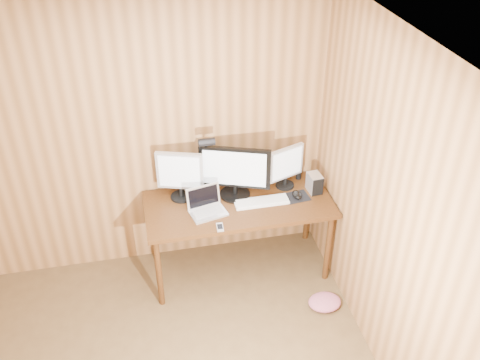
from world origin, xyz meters
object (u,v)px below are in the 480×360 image
object	(u,v)px
laptop	(206,206)
desk_lamp	(206,155)
desk	(237,209)
monitor_left	(180,174)
phone	(220,227)
monitor_right	(286,166)
speaker	(299,173)
mouse	(297,195)
monitor_center	(235,171)
hard_drive	(315,183)
keyboard	(262,202)

from	to	relation	value
laptop	desk_lamp	bearing A→B (deg)	65.58
desk	monitor_left	distance (m)	0.60
desk_lamp	phone	bearing A→B (deg)	-83.27
monitor_right	laptop	distance (m)	0.79
monitor_right	speaker	size ratio (longest dim) A/B	3.41
laptop	phone	bearing A→B (deg)	-87.07
mouse	desk_lamp	xyz separation A→B (m)	(-0.75, 0.25, 0.35)
speaker	desk_lamp	size ratio (longest dim) A/B	0.19
desk_lamp	monitor_center	bearing A→B (deg)	-21.27
monitor_left	phone	size ratio (longest dim) A/B	4.10
monitor_left	hard_drive	xyz separation A→B (m)	(1.16, -0.15, -0.16)
monitor_center	hard_drive	world-z (taller)	monitor_center
desk	keyboard	size ratio (longest dim) A/B	3.42
desk	laptop	xyz separation A→B (m)	(-0.29, -0.12, 0.17)
laptop	desk_lamp	world-z (taller)	desk_lamp
hard_drive	desk_lamp	distance (m)	0.98
mouse	desk_lamp	distance (m)	0.86
desk_lamp	monitor_left	bearing A→B (deg)	-162.99
monitor_right	keyboard	world-z (taller)	monitor_right
monitor_right	desk_lamp	xyz separation A→B (m)	(-0.69, 0.07, 0.16)
keyboard	speaker	size ratio (longest dim) A/B	4.04
monitor_center	mouse	size ratio (longest dim) A/B	4.92
laptop	monitor_left	bearing A→B (deg)	114.48
laptop	keyboard	size ratio (longest dim) A/B	0.72
monitor_left	monitor_right	world-z (taller)	monitor_left
keyboard	mouse	size ratio (longest dim) A/B	3.92
laptop	desk_lamp	distance (m)	0.43
desk	hard_drive	bearing A→B (deg)	-2.97
monitor_right	hard_drive	xyz separation A→B (m)	(0.23, -0.13, -0.13)
monitor_center	keyboard	xyz separation A→B (m)	(0.20, -0.16, -0.24)
desk	laptop	bearing A→B (deg)	-157.10
keyboard	monitor_right	bearing A→B (deg)	36.75
desk_lamp	laptop	bearing A→B (deg)	-96.17
desk	desk_lamp	size ratio (longest dim) A/B	2.65
hard_drive	desk_lamp	xyz separation A→B (m)	(-0.92, 0.20, 0.29)
monitor_right	desk_lamp	world-z (taller)	desk_lamp
monitor_right	phone	bearing A→B (deg)	-166.57
keyboard	phone	world-z (taller)	keyboard
hard_drive	speaker	xyz separation A→B (m)	(-0.07, 0.22, -0.03)
phone	keyboard	bearing A→B (deg)	35.76
speaker	desk_lamp	xyz separation A→B (m)	(-0.85, -0.02, 0.31)
monitor_left	mouse	world-z (taller)	monitor_left
desk	monitor_right	world-z (taller)	monitor_right
monitor_left	phone	bearing A→B (deg)	-44.58
desk	desk_lamp	world-z (taller)	desk_lamp
speaker	desk_lamp	distance (m)	0.90
laptop	speaker	xyz separation A→B (m)	(0.90, 0.31, 0.01)
monitor_left	monitor_right	size ratio (longest dim) A/B	1.13
mouse	keyboard	bearing A→B (deg)	177.81
keyboard	hard_drive	distance (m)	0.51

